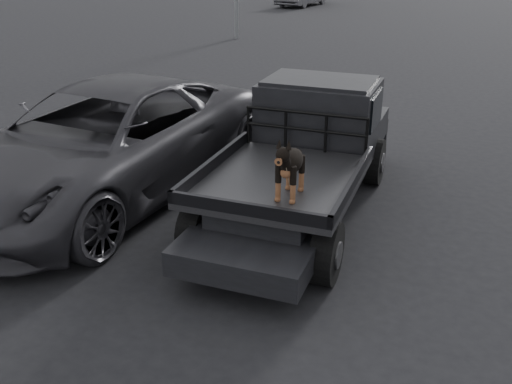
% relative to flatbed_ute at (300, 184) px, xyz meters
% --- Properties ---
extents(ground, '(120.00, 120.00, 0.00)m').
position_rel_flatbed_ute_xyz_m(ground, '(0.40, -1.71, -0.46)').
color(ground, black).
rests_on(ground, ground).
extents(flatbed_ute, '(2.00, 5.40, 0.92)m').
position_rel_flatbed_ute_xyz_m(flatbed_ute, '(0.00, 0.00, 0.00)').
color(flatbed_ute, black).
rests_on(flatbed_ute, ground).
extents(ute_cab, '(1.72, 1.30, 0.88)m').
position_rel_flatbed_ute_xyz_m(ute_cab, '(-0.00, 0.95, 0.90)').
color(ute_cab, black).
rests_on(ute_cab, flatbed_ute).
extents(headache_rack, '(1.80, 0.08, 0.55)m').
position_rel_flatbed_ute_xyz_m(headache_rack, '(-0.00, 0.20, 0.74)').
color(headache_rack, black).
rests_on(headache_rack, flatbed_ute).
extents(dog, '(0.32, 0.60, 0.74)m').
position_rel_flatbed_ute_xyz_m(dog, '(0.29, -1.44, 0.83)').
color(dog, black).
rests_on(dog, flatbed_ute).
extents(parked_suv, '(3.48, 6.43, 1.71)m').
position_rel_flatbed_ute_xyz_m(parked_suv, '(-3.04, -0.37, 0.40)').
color(parked_suv, '#323136').
rests_on(parked_suv, ground).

